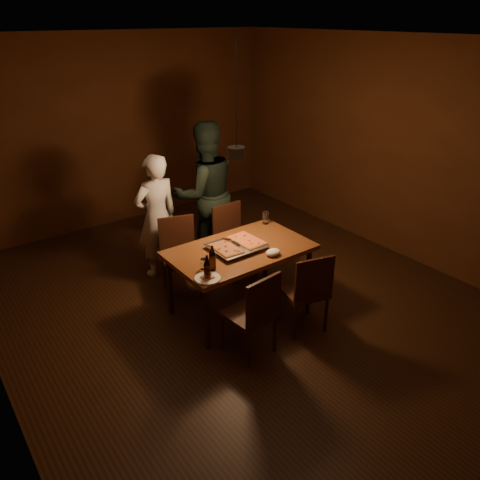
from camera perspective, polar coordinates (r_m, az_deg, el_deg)
room_shell at (r=4.85m, az=-0.43°, el=6.69°), size 6.00×6.00×6.00m
dining_table at (r=4.99m, az=-0.00°, el=-1.79°), size 1.50×0.90×0.75m
chair_far_left at (r=5.49m, az=-7.44°, el=-0.99°), size 0.53×0.53×0.49m
chair_far_right at (r=5.80m, az=-1.02°, el=0.80°), size 0.43×0.43×0.49m
chair_near_left at (r=4.38m, az=1.87°, el=-8.31°), size 0.46×0.46×0.49m
chair_near_right at (r=4.76m, az=8.31°, el=-5.55°), size 0.51×0.51×0.49m
pizza_tray at (r=4.94m, az=-0.41°, el=-0.85°), size 0.57×0.48×0.05m
pizza_meat at (r=4.84m, az=-1.70°, el=-1.01°), size 0.24×0.37×0.02m
pizza_cheese at (r=5.01m, az=0.81°, el=-0.02°), size 0.28×0.42×0.02m
spatula at (r=4.93m, az=-0.62°, el=-0.42°), size 0.14×0.25×0.04m
beer_bottle_a at (r=4.34m, az=-4.02°, el=-3.40°), size 0.07×0.07×0.25m
beer_bottle_b at (r=4.51m, az=-3.39°, el=-2.21°), size 0.07×0.07×0.26m
water_glass_left at (r=4.56m, az=-4.39°, el=-2.93°), size 0.07×0.07×0.11m
water_glass_right at (r=5.53m, az=3.14°, el=2.73°), size 0.07×0.07×0.15m
plate_slice at (r=4.41m, az=-3.98°, el=-4.68°), size 0.25×0.25×0.03m
napkin at (r=4.82m, az=4.06°, el=-1.51°), size 0.16×0.12×0.07m
diner_white at (r=5.76m, az=-10.11°, el=2.80°), size 0.58×0.40×1.55m
diner_dark at (r=6.02m, az=-4.31°, el=5.67°), size 1.00×0.83×1.85m
pendant_lamp at (r=4.75m, az=-0.45°, el=10.80°), size 0.18×0.18×1.10m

